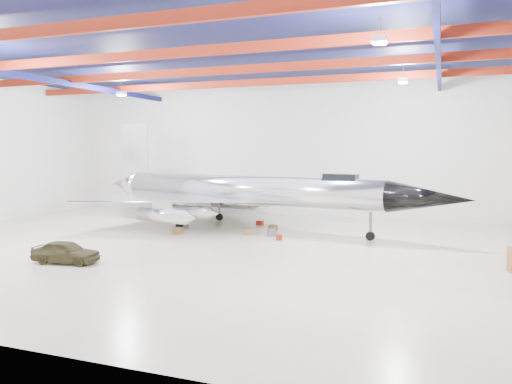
% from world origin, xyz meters
% --- Properties ---
extents(floor, '(40.00, 40.00, 0.00)m').
position_xyz_m(floor, '(0.00, 0.00, 0.00)').
color(floor, '#C2B29A').
rests_on(floor, ground).
extents(wall_back, '(40.00, 0.00, 40.00)m').
position_xyz_m(wall_back, '(0.00, 15.00, 5.50)').
color(wall_back, silver).
rests_on(wall_back, floor).
extents(ceiling, '(40.00, 40.00, 0.00)m').
position_xyz_m(ceiling, '(0.00, 0.00, 11.00)').
color(ceiling, '#0A0F38').
rests_on(ceiling, wall_back).
extents(ceiling_structure, '(39.50, 29.50, 1.08)m').
position_xyz_m(ceiling_structure, '(0.00, 0.00, 10.32)').
color(ceiling_structure, maroon).
rests_on(ceiling_structure, ceiling).
extents(jet_aircraft, '(27.62, 18.21, 7.56)m').
position_xyz_m(jet_aircraft, '(-0.48, 6.80, 2.48)').
color(jet_aircraft, silver).
rests_on(jet_aircraft, floor).
extents(jeep, '(3.48, 1.80, 1.13)m').
position_xyz_m(jeep, '(-4.89, -6.06, 0.57)').
color(jeep, '#37321B').
rests_on(jeep, floor).
extents(crate_ply, '(0.65, 0.56, 0.41)m').
position_xyz_m(crate_ply, '(-3.98, 3.38, 0.21)').
color(crate_ply, olive).
rests_on(crate_ply, floor).
extents(toolbox_red, '(0.51, 0.42, 0.34)m').
position_xyz_m(toolbox_red, '(-0.13, 8.78, 0.17)').
color(toolbox_red, maroon).
rests_on(toolbox_red, floor).
extents(engine_drum, '(0.69, 0.69, 0.48)m').
position_xyz_m(engine_drum, '(2.19, 4.60, 0.24)').
color(engine_drum, '#59595B').
rests_on(engine_drum, floor).
extents(parts_bin, '(0.65, 0.59, 0.37)m').
position_xyz_m(parts_bin, '(1.51, 6.95, 0.18)').
color(parts_bin, olive).
rests_on(parts_bin, floor).
extents(crate_small, '(0.43, 0.39, 0.24)m').
position_xyz_m(crate_small, '(-4.70, 5.79, 0.12)').
color(crate_small, '#59595B').
rests_on(crate_small, floor).
extents(tool_chest, '(0.43, 0.43, 0.35)m').
position_xyz_m(tool_chest, '(3.07, 3.49, 0.18)').
color(tool_chest, maroon).
rests_on(tool_chest, floor).
extents(oil_barrel, '(0.70, 0.63, 0.40)m').
position_xyz_m(oil_barrel, '(0.56, 4.67, 0.20)').
color(oil_barrel, olive).
rests_on(oil_barrel, floor).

